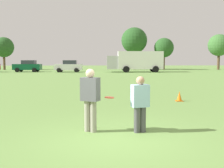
{
  "coord_description": "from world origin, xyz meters",
  "views": [
    {
      "loc": [
        -0.31,
        -6.88,
        2.02
      ],
      "look_at": [
        -0.04,
        1.99,
        1.21
      ],
      "focal_mm": 44.38,
      "sensor_mm": 36.0,
      "label": 1
    }
  ],
  "objects_px": {
    "traffic_cone": "(179,96)",
    "box_truck": "(136,61)",
    "parked_car_mid_right": "(69,66)",
    "frisbee": "(109,97)",
    "parked_car_center": "(28,66)",
    "player_thrower": "(90,97)",
    "player_defender": "(140,101)"
  },
  "relations": [
    {
      "from": "traffic_cone",
      "to": "parked_car_mid_right",
      "type": "relative_size",
      "value": 0.11
    },
    {
      "from": "player_defender",
      "to": "traffic_cone",
      "type": "xyz_separation_m",
      "value": [
        2.63,
        5.58,
        -0.63
      ]
    },
    {
      "from": "parked_car_mid_right",
      "to": "parked_car_center",
      "type": "bearing_deg",
      "value": 172.78
    },
    {
      "from": "traffic_cone",
      "to": "player_thrower",
      "type": "bearing_deg",
      "value": -126.13
    },
    {
      "from": "player_thrower",
      "to": "player_defender",
      "type": "xyz_separation_m",
      "value": [
        1.37,
        -0.1,
        -0.12
      ]
    },
    {
      "from": "player_thrower",
      "to": "box_truck",
      "type": "height_order",
      "value": "box_truck"
    },
    {
      "from": "player_defender",
      "to": "frisbee",
      "type": "xyz_separation_m",
      "value": [
        -0.84,
        0.29,
        0.07
      ]
    },
    {
      "from": "player_defender",
      "to": "parked_car_mid_right",
      "type": "bearing_deg",
      "value": 100.21
    },
    {
      "from": "box_truck",
      "to": "traffic_cone",
      "type": "bearing_deg",
      "value": -92.6
    },
    {
      "from": "box_truck",
      "to": "frisbee",
      "type": "bearing_deg",
      "value": -97.86
    },
    {
      "from": "traffic_cone",
      "to": "parked_car_mid_right",
      "type": "distance_m",
      "value": 31.03
    },
    {
      "from": "traffic_cone",
      "to": "parked_car_mid_right",
      "type": "bearing_deg",
      "value": 106.84
    },
    {
      "from": "player_defender",
      "to": "traffic_cone",
      "type": "relative_size",
      "value": 3.23
    },
    {
      "from": "traffic_cone",
      "to": "box_truck",
      "type": "height_order",
      "value": "box_truck"
    },
    {
      "from": "parked_car_center",
      "to": "player_thrower",
      "type": "bearing_deg",
      "value": -72.31
    },
    {
      "from": "player_thrower",
      "to": "parked_car_center",
      "type": "xyz_separation_m",
      "value": [
        -11.48,
        36.0,
        -0.06
      ]
    },
    {
      "from": "parked_car_center",
      "to": "parked_car_mid_right",
      "type": "relative_size",
      "value": 1.0
    },
    {
      "from": "frisbee",
      "to": "parked_car_center",
      "type": "bearing_deg",
      "value": 108.54
    },
    {
      "from": "box_truck",
      "to": "parked_car_mid_right",
      "type": "bearing_deg",
      "value": 179.17
    },
    {
      "from": "frisbee",
      "to": "parked_car_center",
      "type": "height_order",
      "value": "parked_car_center"
    },
    {
      "from": "parked_car_mid_right",
      "to": "box_truck",
      "type": "xyz_separation_m",
      "value": [
        10.33,
        -0.15,
        0.83
      ]
    },
    {
      "from": "frisbee",
      "to": "box_truck",
      "type": "distance_m",
      "value": 35.17
    },
    {
      "from": "player_thrower",
      "to": "parked_car_center",
      "type": "distance_m",
      "value": 37.78
    },
    {
      "from": "traffic_cone",
      "to": "box_truck",
      "type": "relative_size",
      "value": 0.06
    },
    {
      "from": "parked_car_center",
      "to": "player_defender",
      "type": "bearing_deg",
      "value": -70.41
    },
    {
      "from": "player_thrower",
      "to": "parked_car_mid_right",
      "type": "xyz_separation_m",
      "value": [
        -4.99,
        35.17,
        -0.06
      ]
    },
    {
      "from": "traffic_cone",
      "to": "parked_car_center",
      "type": "bearing_deg",
      "value": 116.89
    },
    {
      "from": "player_thrower",
      "to": "parked_car_center",
      "type": "relative_size",
      "value": 0.42
    },
    {
      "from": "player_thrower",
      "to": "parked_car_mid_right",
      "type": "relative_size",
      "value": 0.42
    },
    {
      "from": "traffic_cone",
      "to": "parked_car_center",
      "type": "distance_m",
      "value": 34.23
    },
    {
      "from": "player_thrower",
      "to": "box_truck",
      "type": "relative_size",
      "value": 0.21
    },
    {
      "from": "parked_car_center",
      "to": "parked_car_mid_right",
      "type": "distance_m",
      "value": 6.54
    }
  ]
}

